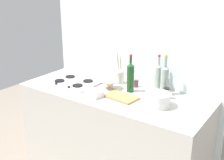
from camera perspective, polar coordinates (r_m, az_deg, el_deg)
name	(u,v)px	position (r m, az deg, el deg)	size (l,w,h in m)	color
counter_block	(112,135)	(2.84, 0.00, -10.91)	(1.80, 0.70, 0.90)	beige
backsplash_panel	(134,54)	(2.86, 4.36, 5.25)	(1.90, 0.06, 2.37)	silver
stovetop_hob	(74,82)	(2.88, -7.70, -0.46)	(0.48, 0.35, 0.04)	#B2B2B7
plate_stack	(157,100)	(2.36, 9.11, -3.94)	(0.22, 0.21, 0.11)	white
wine_bottle_leftmost	(158,77)	(2.66, 9.26, 0.52)	(0.07, 0.07, 0.35)	gray
wine_bottle_mid_left	(164,80)	(2.58, 10.51, 0.06)	(0.07, 0.07, 0.37)	gray
wine_bottle_mid_right	(130,77)	(2.61, 3.71, 0.61)	(0.07, 0.07, 0.35)	#19471E
mixing_bowl	(109,84)	(2.71, -0.52, -0.83)	(0.18, 0.18, 0.09)	beige
butter_dish	(94,93)	(2.54, -3.56, -2.71)	(0.15, 0.10, 0.06)	white
utensil_crock	(119,76)	(2.85, 1.46, 0.72)	(0.10, 0.10, 0.32)	silver
condiment_jar_front	(136,82)	(2.77, 4.77, -0.50)	(0.06, 0.06, 0.09)	#66384C
condiment_jar_rear	(166,93)	(2.53, 10.86, -2.60)	(0.05, 0.05, 0.10)	#9E998C
cutting_board	(121,97)	(2.51, 1.80, -3.42)	(0.30, 0.18, 0.02)	#9E7A4C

